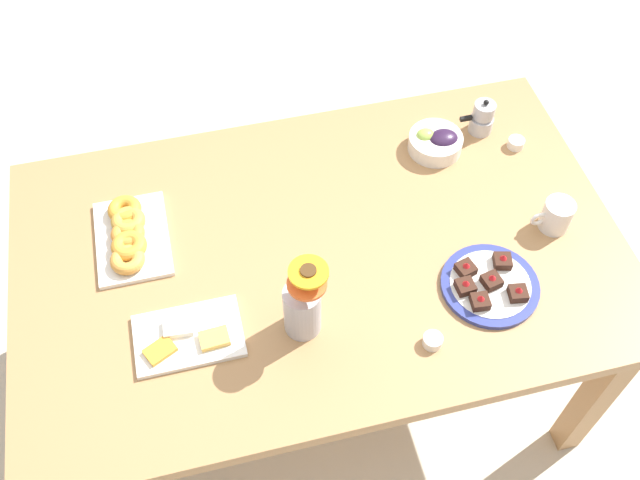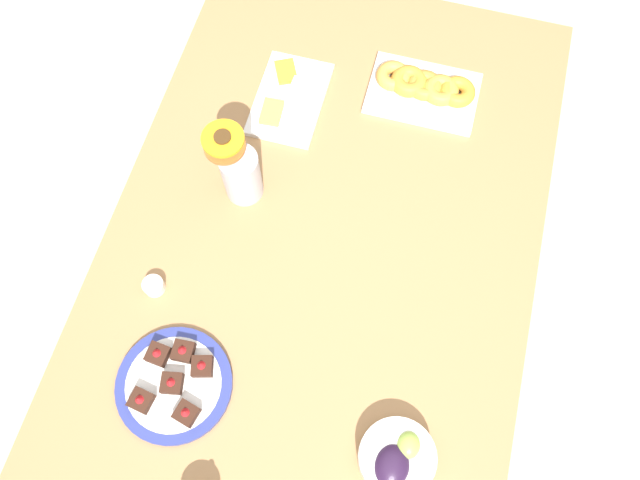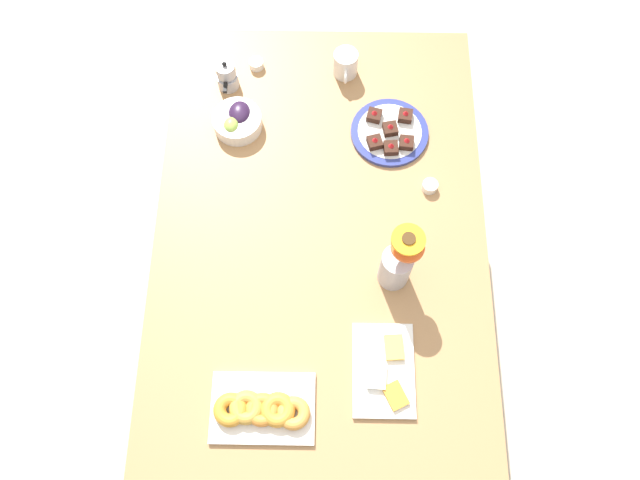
# 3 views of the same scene
# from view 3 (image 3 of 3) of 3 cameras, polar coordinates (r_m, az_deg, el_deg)

# --- Properties ---
(ground_plane) EXTENTS (6.00, 6.00, 0.00)m
(ground_plane) POSITION_cam_3_polar(r_m,az_deg,el_deg) (2.56, -0.00, -6.60)
(ground_plane) COLOR beige
(dining_table) EXTENTS (1.60, 1.00, 0.74)m
(dining_table) POSITION_cam_3_polar(r_m,az_deg,el_deg) (1.94, -0.00, -1.40)
(dining_table) COLOR #A87A4C
(dining_table) RESTS_ON ground_plane
(coffee_mug) EXTENTS (0.12, 0.08, 0.09)m
(coffee_mug) POSITION_cam_3_polar(r_m,az_deg,el_deg) (2.14, 2.35, 15.80)
(coffee_mug) COLOR white
(coffee_mug) RESTS_ON dining_table
(grape_bowl) EXTENTS (0.16, 0.16, 0.07)m
(grape_bowl) POSITION_cam_3_polar(r_m,az_deg,el_deg) (2.05, -7.56, 10.79)
(grape_bowl) COLOR white
(grape_bowl) RESTS_ON dining_table
(cheese_platter) EXTENTS (0.26, 0.17, 0.03)m
(cheese_platter) POSITION_cam_3_polar(r_m,az_deg,el_deg) (1.76, 5.89, -11.77)
(cheese_platter) COLOR white
(cheese_platter) RESTS_ON dining_table
(croissant_platter) EXTENTS (0.19, 0.28, 0.05)m
(croissant_platter) POSITION_cam_3_polar(r_m,az_deg,el_deg) (1.73, -5.32, -15.15)
(croissant_platter) COLOR white
(croissant_platter) RESTS_ON dining_table
(jam_cup_honey) EXTENTS (0.05, 0.05, 0.03)m
(jam_cup_honey) POSITION_cam_3_polar(r_m,az_deg,el_deg) (2.19, -5.85, 15.74)
(jam_cup_honey) COLOR white
(jam_cup_honey) RESTS_ON dining_table
(jam_cup_berry) EXTENTS (0.05, 0.05, 0.03)m
(jam_cup_berry) POSITION_cam_3_polar(r_m,az_deg,el_deg) (1.96, 10.01, 4.89)
(jam_cup_berry) COLOR white
(jam_cup_berry) RESTS_ON dining_table
(dessert_plate) EXTENTS (0.25, 0.25, 0.05)m
(dessert_plate) POSITION_cam_3_polar(r_m,az_deg,el_deg) (2.04, 6.39, 9.76)
(dessert_plate) COLOR navy
(dessert_plate) RESTS_ON dining_table
(flower_vase) EXTENTS (0.10, 0.11, 0.26)m
(flower_vase) POSITION_cam_3_polar(r_m,az_deg,el_deg) (1.75, 7.02, -2.31)
(flower_vase) COLOR #B2B2BC
(flower_vase) RESTS_ON dining_table
(moka_pot) EXTENTS (0.11, 0.07, 0.12)m
(moka_pot) POSITION_cam_3_polar(r_m,az_deg,el_deg) (2.12, -8.51, 14.59)
(moka_pot) COLOR #B7B7BC
(moka_pot) RESTS_ON dining_table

